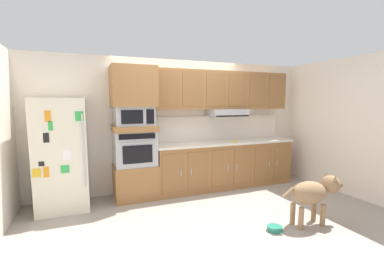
# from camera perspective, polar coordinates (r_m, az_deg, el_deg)

# --- Properties ---
(ground_plane) EXTENTS (9.60, 9.60, 0.00)m
(ground_plane) POSITION_cam_1_polar(r_m,az_deg,el_deg) (4.63, 1.51, -14.15)
(ground_plane) COLOR #9E9389
(back_kitchen_wall) EXTENTS (6.20, 0.12, 2.50)m
(back_kitchen_wall) POSITION_cam_1_polar(r_m,az_deg,el_deg) (5.36, -3.14, 2.57)
(back_kitchen_wall) COLOR silver
(back_kitchen_wall) RESTS_ON ground
(side_panel_right) EXTENTS (0.12, 7.10, 2.50)m
(side_panel_right) POSITION_cam_1_polar(r_m,az_deg,el_deg) (6.01, 26.91, 2.30)
(side_panel_right) COLOR white
(side_panel_right) RESTS_ON ground
(refrigerator) EXTENTS (0.76, 0.73, 1.76)m
(refrigerator) POSITION_cam_1_polar(r_m,az_deg,el_deg) (4.72, -25.87, -3.35)
(refrigerator) COLOR silver
(refrigerator) RESTS_ON ground
(oven_base_cabinet) EXTENTS (0.74, 0.62, 0.60)m
(oven_base_cabinet) POSITION_cam_1_polar(r_m,az_deg,el_deg) (4.97, -11.84, -9.12)
(oven_base_cabinet) COLOR #996638
(oven_base_cabinet) RESTS_ON ground
(built_in_oven) EXTENTS (0.70, 0.62, 0.60)m
(built_in_oven) POSITION_cam_1_polar(r_m,az_deg,el_deg) (4.83, -12.02, -2.29)
(built_in_oven) COLOR #A8AAAF
(built_in_oven) RESTS_ON oven_base_cabinet
(appliance_mid_shelf) EXTENTS (0.74, 0.62, 0.10)m
(appliance_mid_shelf) POSITION_cam_1_polar(r_m,az_deg,el_deg) (4.79, -12.14, 1.85)
(appliance_mid_shelf) COLOR #996638
(appliance_mid_shelf) RESTS_ON built_in_oven
(microwave) EXTENTS (0.64, 0.54, 0.32)m
(microwave) POSITION_cam_1_polar(r_m,az_deg,el_deg) (4.77, -12.20, 4.35)
(microwave) COLOR #A8AAAF
(microwave) RESTS_ON appliance_mid_shelf
(appliance_upper_cabinet) EXTENTS (0.74, 0.62, 0.68)m
(appliance_upper_cabinet) POSITION_cam_1_polar(r_m,az_deg,el_deg) (4.78, -12.37, 10.35)
(appliance_upper_cabinet) COLOR #996638
(appliance_upper_cabinet) RESTS_ON microwave
(lower_cabinet_run) EXTENTS (2.85, 0.63, 0.88)m
(lower_cabinet_run) POSITION_cam_1_polar(r_m,az_deg,el_deg) (5.51, 6.91, -5.88)
(lower_cabinet_run) COLOR #996638
(lower_cabinet_run) RESTS_ON ground
(countertop_slab) EXTENTS (2.89, 0.64, 0.04)m
(countertop_slab) POSITION_cam_1_polar(r_m,az_deg,el_deg) (5.43, 6.97, -1.14)
(countertop_slab) COLOR silver
(countertop_slab) RESTS_ON lower_cabinet_run
(backsplash_panel) EXTENTS (2.89, 0.02, 0.50)m
(backsplash_panel) POSITION_cam_1_polar(r_m,az_deg,el_deg) (5.65, 5.61, 1.97)
(backsplash_panel) COLOR white
(backsplash_panel) RESTS_ON countertop_slab
(upper_cabinet_with_hood) EXTENTS (2.85, 0.48, 0.88)m
(upper_cabinet_with_hood) POSITION_cam_1_polar(r_m,az_deg,el_deg) (5.48, 6.56, 9.45)
(upper_cabinet_with_hood) COLOR #996638
(upper_cabinet_with_hood) RESTS_ON backsplash_panel
(screwdriver) EXTENTS (0.16, 0.17, 0.03)m
(screwdriver) POSITION_cam_1_polar(r_m,az_deg,el_deg) (5.33, 9.07, -0.96)
(screwdriver) COLOR yellow
(screwdriver) RESTS_ON countertop_slab
(dog) EXTENTS (0.99, 0.36, 0.70)m
(dog) POSITION_cam_1_polar(r_m,az_deg,el_deg) (4.15, 24.40, -10.59)
(dog) COLOR #997551
(dog) RESTS_ON ground
(dog_food_bowl) EXTENTS (0.20, 0.20, 0.06)m
(dog_food_bowl) POSITION_cam_1_polar(r_m,az_deg,el_deg) (3.94, 17.08, -17.95)
(dog_food_bowl) COLOR #267F66
(dog_food_bowl) RESTS_ON ground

